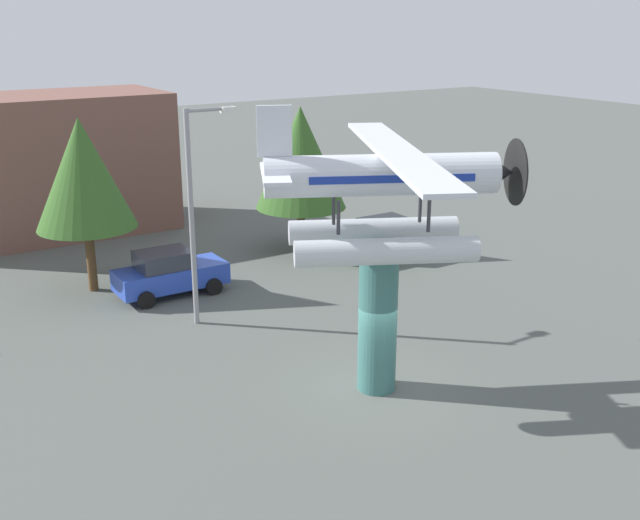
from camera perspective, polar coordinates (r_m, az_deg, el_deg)
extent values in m
plane|color=#515651|center=(22.37, 4.21, -9.48)|extent=(140.00, 140.00, 0.00)
cylinder|color=#386B66|center=(21.51, 4.33, -4.65)|extent=(1.10, 1.10, 4.08)
cylinder|color=silver|center=(19.77, 5.01, 0.65)|extent=(4.61, 2.77, 0.70)
cylinder|color=#333338|center=(20.28, 8.13, 3.33)|extent=(0.13, 0.13, 0.90)
cylinder|color=#333338|center=(19.84, 1.39, 3.17)|extent=(0.13, 0.13, 0.90)
cylinder|color=silver|center=(21.66, 4.01, 2.20)|extent=(4.61, 2.77, 0.70)
cylinder|color=#333338|center=(21.23, 7.49, 4.00)|extent=(0.13, 0.13, 0.90)
cylinder|color=#333338|center=(20.80, 1.03, 3.87)|extent=(0.13, 0.13, 0.90)
cylinder|color=silver|center=(20.28, 4.61, 6.35)|extent=(6.04, 3.75, 1.10)
cube|color=#193399|center=(20.32, 5.16, 6.35)|extent=(4.39, 2.96, 0.20)
cone|color=#262628|center=(21.12, 13.36, 6.38)|extent=(1.02, 1.10, 0.88)
cylinder|color=black|center=(21.26, 14.39, 6.38)|extent=(0.84, 1.63, 1.80)
cube|color=silver|center=(20.25, 5.77, 8.05)|extent=(5.63, 9.80, 0.12)
cube|color=silver|center=(19.94, -3.37, 6.47)|extent=(1.88, 2.82, 0.10)
cube|color=silver|center=(19.75, -3.43, 9.60)|extent=(0.86, 0.51, 1.30)
cube|color=#2847B7|center=(29.69, -11.06, -1.21)|extent=(4.20, 1.70, 0.80)
cube|color=#2D333D|center=(29.39, -11.60, 0.03)|extent=(2.00, 1.56, 0.64)
cylinder|color=black|center=(29.53, -7.94, -1.98)|extent=(0.64, 0.22, 0.64)
cylinder|color=black|center=(31.09, -9.34, -1.02)|extent=(0.64, 0.22, 0.64)
cylinder|color=black|center=(28.60, -12.84, -2.94)|extent=(0.64, 0.22, 0.64)
cylinder|color=black|center=(30.20, -14.03, -1.90)|extent=(0.64, 0.22, 0.64)
cube|color=#237A38|center=(33.94, 5.16, 1.47)|extent=(4.20, 1.70, 0.80)
cube|color=#2D333D|center=(33.60, 4.86, 2.59)|extent=(2.00, 1.56, 0.64)
cylinder|color=black|center=(34.21, 7.86, 0.81)|extent=(0.64, 0.22, 0.64)
cylinder|color=black|center=(35.54, 5.99, 1.53)|extent=(0.64, 0.22, 0.64)
cylinder|color=black|center=(32.59, 4.23, 0.06)|extent=(0.64, 0.22, 0.64)
cylinder|color=black|center=(33.98, 2.41, 0.84)|extent=(0.64, 0.22, 0.64)
cylinder|color=gray|center=(25.87, -9.57, 2.95)|extent=(0.18, 0.18, 7.41)
cylinder|color=gray|center=(25.52, -8.32, 11.06)|extent=(1.60, 0.12, 0.12)
cube|color=silver|center=(25.82, -6.88, 11.08)|extent=(0.50, 0.28, 0.20)
cube|color=brown|center=(39.41, -19.49, 6.74)|extent=(11.05, 5.81, 6.69)
cylinder|color=brown|center=(30.70, -16.73, 0.06)|extent=(0.36, 0.36, 2.54)
cone|color=#335B23|center=(29.90, -17.30, 6.19)|extent=(3.75, 3.75, 4.17)
cylinder|color=brown|center=(34.60, -1.42, 2.35)|extent=(0.36, 0.36, 2.02)
cone|color=#335B23|center=(33.87, -1.46, 7.66)|extent=(4.04, 4.04, 4.49)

